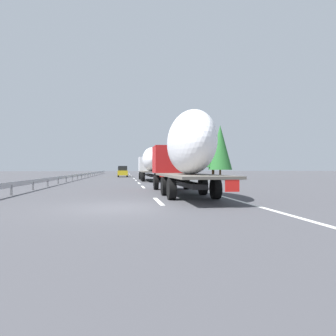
# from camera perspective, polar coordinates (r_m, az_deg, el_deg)

# --- Properties ---
(ground_plane) EXTENTS (260.00, 260.00, 0.00)m
(ground_plane) POSITION_cam_1_polar(r_m,az_deg,el_deg) (51.75, -8.66, -1.78)
(ground_plane) COLOR #424247
(lane_stripe_0) EXTENTS (3.20, 0.20, 0.01)m
(lane_stripe_0) POSITION_cam_1_polar(r_m,az_deg,el_deg) (13.90, -1.83, -6.29)
(lane_stripe_0) COLOR white
(lane_stripe_0) RESTS_ON ground_plane
(lane_stripe_1) EXTENTS (3.20, 0.20, 0.01)m
(lane_stripe_1) POSITION_cam_1_polar(r_m,az_deg,el_deg) (24.74, -4.74, -3.58)
(lane_stripe_1) COLOR white
(lane_stripe_1) RESTS_ON ground_plane
(lane_stripe_2) EXTENTS (3.20, 0.20, 0.01)m
(lane_stripe_2) POSITION_cam_1_polar(r_m,az_deg,el_deg) (31.14, -5.50, -2.87)
(lane_stripe_2) COLOR white
(lane_stripe_2) RESTS_ON ground_plane
(lane_stripe_3) EXTENTS (3.20, 0.20, 0.01)m
(lane_stripe_3) POSITION_cam_1_polar(r_m,az_deg,el_deg) (39.14, -6.10, -2.31)
(lane_stripe_3) COLOR white
(lane_stripe_3) RESTS_ON ground_plane
(lane_stripe_4) EXTENTS (3.20, 0.20, 0.01)m
(lane_stripe_4) POSITION_cam_1_polar(r_m,az_deg,el_deg) (46.08, -6.45, -1.98)
(lane_stripe_4) COLOR white
(lane_stripe_4) RESTS_ON ground_plane
(lane_stripe_5) EXTENTS (3.20, 0.20, 0.01)m
(lane_stripe_5) POSITION_cam_1_polar(r_m,az_deg,el_deg) (61.95, -6.96, -1.50)
(lane_stripe_5) COLOR white
(lane_stripe_5) RESTS_ON ground_plane
(lane_stripe_6) EXTENTS (3.20, 0.20, 0.01)m
(lane_stripe_6) POSITION_cam_1_polar(r_m,az_deg,el_deg) (75.53, -7.22, -1.25)
(lane_stripe_6) COLOR white
(lane_stripe_6) RESTS_ON ground_plane
(lane_stripe_7) EXTENTS (3.20, 0.20, 0.01)m
(lane_stripe_7) POSITION_cam_1_polar(r_m,az_deg,el_deg) (80.15, -7.29, -1.19)
(lane_stripe_7) COLOR white
(lane_stripe_7) RESTS_ON ground_plane
(lane_stripe_8) EXTENTS (3.20, 0.20, 0.01)m
(lane_stripe_8) POSITION_cam_1_polar(r_m,az_deg,el_deg) (98.20, -7.50, -0.99)
(lane_stripe_8) COLOR white
(lane_stripe_8) RESTS_ON ground_plane
(lane_stripe_9) EXTENTS (3.20, 0.20, 0.01)m
(lane_stripe_9) POSITION_cam_1_polar(r_m,az_deg,el_deg) (88.27, -7.40, -1.09)
(lane_stripe_9) COLOR white
(lane_stripe_9) RESTS_ON ground_plane
(edge_line_right) EXTENTS (110.00, 0.20, 0.01)m
(edge_line_right) POSITION_cam_1_polar(r_m,az_deg,el_deg) (56.99, -3.10, -1.62)
(edge_line_right) COLOR white
(edge_line_right) RESTS_ON ground_plane
(truck_lead) EXTENTS (12.93, 2.55, 4.07)m
(truck_lead) POSITION_cam_1_polar(r_m,az_deg,el_deg) (37.89, -3.29, 1.16)
(truck_lead) COLOR silver
(truck_lead) RESTS_ON ground_plane
(truck_trailing) EXTENTS (12.87, 2.55, 4.46)m
(truck_trailing) POSITION_cam_1_polar(r_m,az_deg,el_deg) (16.85, 3.19, 3.26)
(truck_trailing) COLOR #B21919
(truck_trailing) RESTS_ON ground_plane
(car_silver_hatch) EXTENTS (4.61, 1.84, 1.90)m
(car_silver_hatch) POSITION_cam_1_polar(r_m,az_deg,el_deg) (71.79, -8.78, -0.55)
(car_silver_hatch) COLOR #ADB2B7
(car_silver_hatch) RESTS_ON ground_plane
(car_yellow_coupe) EXTENTS (4.66, 1.79, 1.98)m
(car_yellow_coupe) POSITION_cam_1_polar(r_m,az_deg,el_deg) (54.92, -8.56, -0.66)
(car_yellow_coupe) COLOR gold
(car_yellow_coupe) RESTS_ON ground_plane
(car_white_van) EXTENTS (4.54, 1.74, 1.93)m
(car_white_van) POSITION_cam_1_polar(r_m,az_deg,el_deg) (99.47, -8.65, -0.43)
(car_white_van) COLOR white
(car_white_van) RESTS_ON ground_plane
(road_sign) EXTENTS (0.10, 0.90, 3.04)m
(road_sign) POSITION_cam_1_polar(r_m,az_deg,el_deg) (56.23, -1.80, 0.50)
(road_sign) COLOR gray
(road_sign) RESTS_ON ground_plane
(tree_0) EXTENTS (3.13, 3.13, 7.25)m
(tree_0) POSITION_cam_1_polar(r_m,az_deg,el_deg) (40.45, 9.84, 3.85)
(tree_0) COLOR #472D19
(tree_0) RESTS_ON ground_plane
(tree_1) EXTENTS (2.93, 2.93, 5.72)m
(tree_1) POSITION_cam_1_polar(r_m,az_deg,el_deg) (57.51, 0.98, 2.17)
(tree_1) COLOR #472D19
(tree_1) RESTS_ON ground_plane
(tree_2) EXTENTS (2.98, 2.98, 7.59)m
(tree_2) POSITION_cam_1_polar(r_m,az_deg,el_deg) (63.33, 2.97, 2.70)
(tree_2) COLOR #472D19
(tree_2) RESTS_ON ground_plane
(tree_3) EXTENTS (2.74, 2.74, 7.15)m
(tree_3) POSITION_cam_1_polar(r_m,az_deg,el_deg) (46.25, 4.19, 3.61)
(tree_3) COLOR #472D19
(tree_3) RESTS_ON ground_plane
(tree_4) EXTENTS (3.39, 3.39, 7.61)m
(tree_4) POSITION_cam_1_polar(r_m,az_deg,el_deg) (41.44, 8.52, 4.22)
(tree_4) COLOR #472D19
(tree_4) RESTS_ON ground_plane
(guardrail_median) EXTENTS (94.00, 0.10, 0.76)m
(guardrail_median) POSITION_cam_1_polar(r_m,az_deg,el_deg) (55.09, -14.90, -1.07)
(guardrail_median) COLOR #9EA0A5
(guardrail_median) RESTS_ON ground_plane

